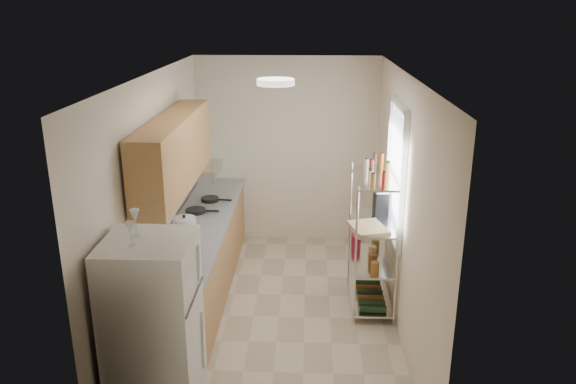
# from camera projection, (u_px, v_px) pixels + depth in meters

# --- Properties ---
(room) EXTENTS (2.52, 4.42, 2.62)m
(room) POSITION_uv_depth(u_px,v_px,m) (278.00, 204.00, 5.70)
(room) COLOR beige
(room) RESTS_ON ground
(counter_run) EXTENTS (0.63, 3.51, 0.90)m
(counter_run) POSITION_uv_depth(u_px,v_px,m) (201.00, 260.00, 6.41)
(counter_run) COLOR #B6854D
(counter_run) RESTS_ON ground
(upper_cabinets) EXTENTS (0.33, 2.20, 0.72)m
(upper_cabinets) POSITION_uv_depth(u_px,v_px,m) (175.00, 152.00, 5.67)
(upper_cabinets) COLOR #B6854D
(upper_cabinets) RESTS_ON room
(range_hood) EXTENTS (0.50, 0.60, 0.12)m
(range_hood) POSITION_uv_depth(u_px,v_px,m) (197.00, 170.00, 6.56)
(range_hood) COLOR #B7BABC
(range_hood) RESTS_ON room
(window) EXTENTS (0.06, 1.00, 1.46)m
(window) POSITION_uv_depth(u_px,v_px,m) (396.00, 172.00, 5.91)
(window) COLOR white
(window) RESTS_ON room
(bakers_rack) EXTENTS (0.45, 0.90, 1.73)m
(bakers_rack) POSITION_uv_depth(u_px,v_px,m) (374.00, 213.00, 6.00)
(bakers_rack) COLOR silver
(bakers_rack) RESTS_ON ground
(ceiling_dome) EXTENTS (0.34, 0.34, 0.05)m
(ceiling_dome) POSITION_uv_depth(u_px,v_px,m) (276.00, 82.00, 5.01)
(ceiling_dome) COLOR white
(ceiling_dome) RESTS_ON room
(refrigerator) EXTENTS (0.66, 0.66, 1.59)m
(refrigerator) POSITION_uv_depth(u_px,v_px,m) (154.00, 336.00, 4.33)
(refrigerator) COLOR silver
(refrigerator) RESTS_ON ground
(wine_glass_a) EXTENTS (0.07, 0.07, 0.21)m
(wine_glass_a) POSITION_uv_depth(u_px,v_px,m) (135.00, 223.00, 4.13)
(wine_glass_a) COLOR silver
(wine_glass_a) RESTS_ON refrigerator
(wine_glass_b) EXTENTS (0.07, 0.07, 0.18)m
(wine_glass_b) POSITION_uv_depth(u_px,v_px,m) (131.00, 234.00, 3.96)
(wine_glass_b) COLOR silver
(wine_glass_b) RESTS_ON refrigerator
(rice_cooker) EXTENTS (0.24, 0.24, 0.20)m
(rice_cooker) POSITION_uv_depth(u_px,v_px,m) (185.00, 226.00, 5.93)
(rice_cooker) COLOR silver
(rice_cooker) RESTS_ON counter_run
(frying_pan_large) EXTENTS (0.25, 0.25, 0.04)m
(frying_pan_large) POSITION_uv_depth(u_px,v_px,m) (196.00, 211.00, 6.61)
(frying_pan_large) COLOR black
(frying_pan_large) RESTS_ON counter_run
(frying_pan_small) EXTENTS (0.25, 0.25, 0.05)m
(frying_pan_small) POSITION_uv_depth(u_px,v_px,m) (210.00, 199.00, 7.00)
(frying_pan_small) COLOR black
(frying_pan_small) RESTS_ON counter_run
(cutting_board) EXTENTS (0.44, 0.50, 0.03)m
(cutting_board) POSITION_uv_depth(u_px,v_px,m) (368.00, 227.00, 5.83)
(cutting_board) COLOR tan
(cutting_board) RESTS_ON bakers_rack
(espresso_machine) EXTENTS (0.16, 0.23, 0.25)m
(espresso_machine) POSITION_uv_depth(u_px,v_px,m) (381.00, 200.00, 6.31)
(espresso_machine) COLOR black
(espresso_machine) RESTS_ON bakers_rack
(storage_bag) EXTENTS (0.10, 0.14, 0.15)m
(storage_bag) POSITION_uv_depth(u_px,v_px,m) (356.00, 241.00, 6.47)
(storage_bag) COLOR maroon
(storage_bag) RESTS_ON bakers_rack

